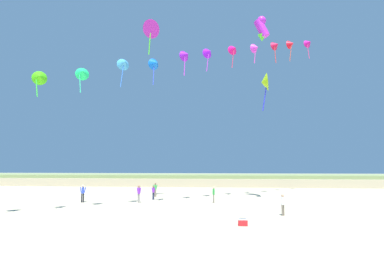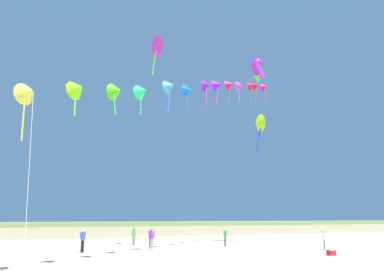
{
  "view_description": "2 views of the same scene",
  "coord_description": "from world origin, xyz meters",
  "px_view_note": "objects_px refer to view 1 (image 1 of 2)",
  "views": [
    {
      "loc": [
        4.49,
        -16.31,
        3.7
      ],
      "look_at": [
        1.99,
        10.53,
        6.38
      ],
      "focal_mm": 28.0,
      "sensor_mm": 36.0,
      "label": 1
    },
    {
      "loc": [
        -15.85,
        -19.31,
        2.59
      ],
      "look_at": [
        -1.07,
        10.63,
        9.35
      ],
      "focal_mm": 38.0,
      "sensor_mm": 36.0,
      "label": 2
    }
  ],
  "objects_px": {
    "person_near_left": "(83,192)",
    "person_far_right": "(214,193)",
    "large_kite_low_lead": "(262,28)",
    "beach_cooler": "(243,222)",
    "large_kite_high_solo": "(264,82)",
    "person_mid_center": "(139,193)",
    "large_kite_mid_trail": "(150,29)",
    "person_near_right": "(155,189)",
    "person_far_left": "(153,192)",
    "person_far_center": "(283,203)"
  },
  "relations": [
    {
      "from": "large_kite_low_lead",
      "to": "person_near_left",
      "type": "bearing_deg",
      "value": -173.22
    },
    {
      "from": "person_mid_center",
      "to": "large_kite_mid_trail",
      "type": "bearing_deg",
      "value": 71.72
    },
    {
      "from": "person_near_left",
      "to": "person_far_right",
      "type": "distance_m",
      "value": 13.09
    },
    {
      "from": "person_near_right",
      "to": "person_far_left",
      "type": "distance_m",
      "value": 3.17
    },
    {
      "from": "large_kite_low_lead",
      "to": "large_kite_high_solo",
      "type": "bearing_deg",
      "value": 67.11
    },
    {
      "from": "large_kite_low_lead",
      "to": "beach_cooler",
      "type": "relative_size",
      "value": 4.86
    },
    {
      "from": "large_kite_mid_trail",
      "to": "large_kite_high_solo",
      "type": "relative_size",
      "value": 0.95
    },
    {
      "from": "person_near_right",
      "to": "person_far_left",
      "type": "relative_size",
      "value": 1.08
    },
    {
      "from": "person_near_right",
      "to": "large_kite_low_lead",
      "type": "relative_size",
      "value": 0.57
    },
    {
      "from": "large_kite_mid_trail",
      "to": "beach_cooler",
      "type": "distance_m",
      "value": 23.66
    },
    {
      "from": "person_near_left",
      "to": "beach_cooler",
      "type": "bearing_deg",
      "value": -34.04
    },
    {
      "from": "person_near_right",
      "to": "large_kite_low_lead",
      "type": "distance_m",
      "value": 21.7
    },
    {
      "from": "person_near_right",
      "to": "large_kite_low_lead",
      "type": "xyz_separation_m",
      "value": [
        12.26,
        -3.9,
        17.48
      ]
    },
    {
      "from": "person_near_left",
      "to": "person_far_center",
      "type": "distance_m",
      "value": 19.34
    },
    {
      "from": "large_kite_high_solo",
      "to": "beach_cooler",
      "type": "relative_size",
      "value": 7.06
    },
    {
      "from": "person_mid_center",
      "to": "large_kite_low_lead",
      "type": "relative_size",
      "value": 0.61
    },
    {
      "from": "person_far_right",
      "to": "person_far_center",
      "type": "xyz_separation_m",
      "value": [
        5.24,
        -7.01,
        -0.01
      ]
    },
    {
      "from": "person_near_right",
      "to": "person_far_right",
      "type": "bearing_deg",
      "value": -37.03
    },
    {
      "from": "person_far_right",
      "to": "large_kite_high_solo",
      "type": "distance_m",
      "value": 13.0
    },
    {
      "from": "person_mid_center",
      "to": "person_far_center",
      "type": "xyz_separation_m",
      "value": [
        12.64,
        -6.48,
        -0.08
      ]
    },
    {
      "from": "person_near_left",
      "to": "beach_cooler",
      "type": "relative_size",
      "value": 3.02
    },
    {
      "from": "person_mid_center",
      "to": "large_kite_low_lead",
      "type": "xyz_separation_m",
      "value": [
        12.64,
        1.92,
        17.41
      ]
    },
    {
      "from": "person_far_left",
      "to": "person_far_center",
      "type": "xyz_separation_m",
      "value": [
        11.78,
        -9.17,
        0.05
      ]
    },
    {
      "from": "person_far_left",
      "to": "large_kite_high_solo",
      "type": "bearing_deg",
      "value": -1.11
    },
    {
      "from": "person_far_left",
      "to": "beach_cooler",
      "type": "bearing_deg",
      "value": -56.94
    },
    {
      "from": "person_far_left",
      "to": "large_kite_high_solo",
      "type": "xyz_separation_m",
      "value": [
        12.01,
        -0.23,
        11.69
      ]
    },
    {
      "from": "person_far_left",
      "to": "person_far_center",
      "type": "height_order",
      "value": "person_far_center"
    },
    {
      "from": "person_far_left",
      "to": "large_kite_low_lead",
      "type": "xyz_separation_m",
      "value": [
        11.78,
        -0.77,
        17.54
      ]
    },
    {
      "from": "large_kite_mid_trail",
      "to": "large_kite_high_solo",
      "type": "bearing_deg",
      "value": 4.33
    },
    {
      "from": "person_near_left",
      "to": "large_kite_low_lead",
      "type": "xyz_separation_m",
      "value": [
        18.31,
        2.18,
        17.39
      ]
    },
    {
      "from": "person_mid_center",
      "to": "beach_cooler",
      "type": "xyz_separation_m",
      "value": [
        9.41,
        -10.45,
        -0.77
      ]
    },
    {
      "from": "person_near_left",
      "to": "person_far_left",
      "type": "distance_m",
      "value": 7.17
    },
    {
      "from": "person_far_right",
      "to": "large_kite_low_lead",
      "type": "bearing_deg",
      "value": 14.79
    },
    {
      "from": "large_kite_low_lead",
      "to": "large_kite_mid_trail",
      "type": "xyz_separation_m",
      "value": [
        -12.14,
        -0.4,
        0.18
      ]
    },
    {
      "from": "person_far_left",
      "to": "large_kite_high_solo",
      "type": "distance_m",
      "value": 16.76
    },
    {
      "from": "person_mid_center",
      "to": "person_far_right",
      "type": "bearing_deg",
      "value": 4.13
    },
    {
      "from": "person_near_left",
      "to": "person_far_center",
      "type": "xyz_separation_m",
      "value": [
        18.31,
        -6.22,
        -0.1
      ]
    },
    {
      "from": "person_near_right",
      "to": "person_far_right",
      "type": "relative_size",
      "value": 1.0
    },
    {
      "from": "person_mid_center",
      "to": "person_far_right",
      "type": "relative_size",
      "value": 1.07
    },
    {
      "from": "person_far_right",
      "to": "person_far_center",
      "type": "relative_size",
      "value": 1.01
    },
    {
      "from": "person_far_center",
      "to": "large_kite_mid_trail",
      "type": "bearing_deg",
      "value": 146.61
    },
    {
      "from": "person_far_left",
      "to": "large_kite_low_lead",
      "type": "height_order",
      "value": "large_kite_low_lead"
    },
    {
      "from": "person_mid_center",
      "to": "person_far_left",
      "type": "bearing_deg",
      "value": 72.23
    },
    {
      "from": "person_mid_center",
      "to": "person_far_right",
      "type": "height_order",
      "value": "person_mid_center"
    },
    {
      "from": "person_mid_center",
      "to": "large_kite_mid_trail",
      "type": "relative_size",
      "value": 0.44
    },
    {
      "from": "person_mid_center",
      "to": "person_far_center",
      "type": "distance_m",
      "value": 14.2
    },
    {
      "from": "person_far_center",
      "to": "large_kite_high_solo",
      "type": "bearing_deg",
      "value": 88.52
    },
    {
      "from": "person_near_right",
      "to": "large_kite_high_solo",
      "type": "xyz_separation_m",
      "value": [
        12.48,
        -3.36,
        11.63
      ]
    },
    {
      "from": "person_near_left",
      "to": "large_kite_low_lead",
      "type": "height_order",
      "value": "large_kite_low_lead"
    },
    {
      "from": "person_near_right",
      "to": "person_mid_center",
      "type": "xyz_separation_m",
      "value": [
        -0.39,
        -5.82,
        0.06
      ]
    }
  ]
}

